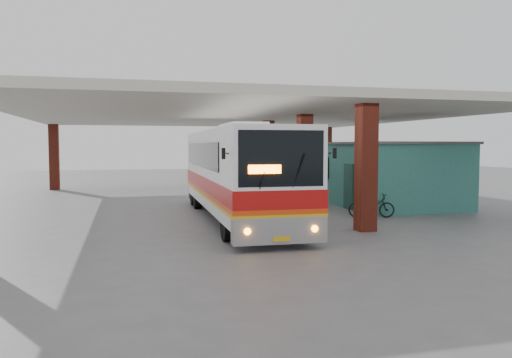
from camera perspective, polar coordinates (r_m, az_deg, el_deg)
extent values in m
plane|color=#515154|center=(19.39, 0.29, -4.86)|extent=(90.00, 90.00, 0.00)
cube|color=maroon|center=(17.46, 12.46, 1.27)|extent=(0.60, 0.60, 4.35)
cube|color=maroon|center=(22.95, 5.58, 1.93)|extent=(0.60, 0.60, 4.35)
cube|color=maroon|center=(28.65, 1.39, 2.31)|extent=(0.60, 0.60, 4.35)
cube|color=maroon|center=(35.79, -22.07, 2.34)|extent=(0.60, 0.60, 4.35)
cube|color=maroon|center=(38.55, 8.08, 2.66)|extent=(0.60, 0.60, 4.35)
cube|color=beige|center=(25.65, -2.44, 7.33)|extent=(21.00, 23.00, 0.30)
cube|color=#2A695E|center=(25.78, 14.20, 0.53)|extent=(5.00, 8.00, 3.00)
cube|color=#4C4C4C|center=(25.74, 14.26, 3.98)|extent=(5.20, 8.20, 0.12)
cube|color=#163C35|center=(23.33, 10.55, -0.86)|extent=(0.08, 0.95, 2.10)
cube|color=black|center=(26.02, 7.74, 1.30)|extent=(0.08, 1.20, 1.00)
cube|color=black|center=(26.01, 7.68, 1.30)|extent=(0.04, 1.30, 1.10)
cube|color=white|center=(19.81, -2.19, 1.21)|extent=(3.04, 12.86, 2.98)
cube|color=white|center=(18.76, -1.58, 5.95)|extent=(1.37, 3.23, 0.27)
cube|color=gray|center=(13.95, 2.70, -5.83)|extent=(2.69, 0.50, 0.75)
cube|color=#AB0D0B|center=(19.85, -2.19, -0.48)|extent=(3.08, 12.86, 0.53)
cube|color=red|center=(19.87, -2.19, -1.44)|extent=(3.08, 12.86, 0.14)
cube|color=gold|center=(19.88, -2.19, -1.80)|extent=(3.08, 12.86, 0.11)
cube|color=black|center=(13.61, 2.90, 2.36)|extent=(2.41, 0.17, 1.54)
cube|color=black|center=(20.43, -6.35, 2.76)|extent=(0.33, 9.58, 0.96)
cube|color=black|center=(20.92, 0.97, 2.81)|extent=(0.33, 9.58, 0.96)
cube|color=#FF5905|center=(13.44, 1.00, 1.12)|extent=(0.91, 0.08, 0.23)
sphere|color=orange|center=(13.50, -0.98, -6.01)|extent=(0.19, 0.19, 0.19)
sphere|color=orange|center=(14.03, 6.73, -5.67)|extent=(0.19, 0.19, 0.19)
cube|color=gold|center=(13.77, 2.96, -6.86)|extent=(0.48, 0.04, 0.13)
cylinder|color=black|center=(15.37, -3.23, -5.14)|extent=(0.37, 1.07, 1.07)
cylinder|color=black|center=(15.92, 4.99, -4.83)|extent=(0.37, 1.07, 1.07)
cylinder|color=black|center=(23.43, -6.69, -2.07)|extent=(0.37, 1.07, 1.07)
cylinder|color=black|center=(23.79, -1.17, -1.95)|extent=(0.37, 1.07, 1.07)
cylinder|color=black|center=(24.80, -7.05, -1.75)|extent=(0.37, 1.07, 1.07)
cylinder|color=black|center=(25.14, -1.83, -1.64)|extent=(0.37, 1.07, 1.07)
imported|color=black|center=(20.83, 13.06, -2.99)|extent=(1.98, 1.13, 0.98)
imported|color=red|center=(18.97, 1.58, -2.40)|extent=(0.76, 0.72, 1.74)
cube|color=red|center=(28.63, 5.69, -1.65)|extent=(0.48, 0.48, 0.05)
cube|color=red|center=(28.71, 5.95, -1.14)|extent=(0.16, 0.38, 0.55)
cylinder|color=black|center=(28.42, 5.63, -1.92)|extent=(0.03, 0.03, 0.18)
cylinder|color=black|center=(28.61, 6.12, -1.89)|extent=(0.03, 0.03, 0.18)
cylinder|color=black|center=(28.67, 5.25, -1.87)|extent=(0.03, 0.03, 0.18)
cylinder|color=black|center=(28.85, 5.74, -1.84)|extent=(0.03, 0.03, 0.18)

